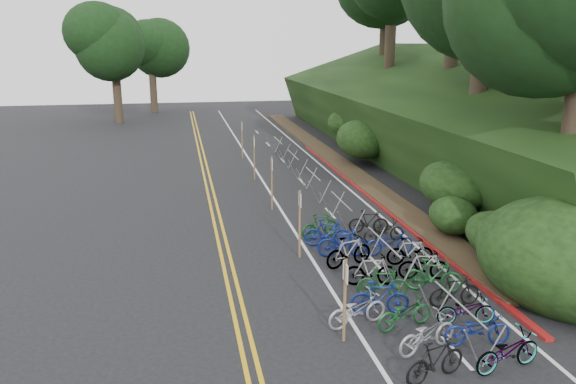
% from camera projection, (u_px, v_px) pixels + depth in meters
% --- Properties ---
extents(ground, '(120.00, 120.00, 0.00)m').
position_uv_depth(ground, '(317.00, 326.00, 15.29)').
color(ground, black).
rests_on(ground, ground).
extents(road_markings, '(7.47, 80.00, 0.01)m').
position_uv_depth(road_markings, '(276.00, 216.00, 24.98)').
color(road_markings, gold).
rests_on(road_markings, ground).
extents(red_curb, '(0.25, 28.00, 0.10)m').
position_uv_depth(red_curb, '(371.00, 197.00, 27.71)').
color(red_curb, maroon).
rests_on(red_curb, ground).
extents(embankment, '(14.30, 48.14, 9.11)m').
position_uv_depth(embankment, '(446.00, 123.00, 35.07)').
color(embankment, black).
rests_on(embankment, ground).
extents(bike_rack_front, '(1.10, 2.72, 1.08)m').
position_uv_depth(bike_rack_front, '(458.00, 313.00, 14.33)').
color(bike_rack_front, gray).
rests_on(bike_rack_front, ground).
extents(bike_racks_rest, '(1.14, 23.00, 1.17)m').
position_uv_depth(bike_racks_rest, '(313.00, 179.00, 27.95)').
color(bike_racks_rest, gray).
rests_on(bike_racks_rest, ground).
extents(signpost_near, '(0.08, 0.40, 2.25)m').
position_uv_depth(signpost_near, '(345.00, 295.00, 14.20)').
color(signpost_near, brown).
rests_on(signpost_near, ground).
extents(signposts_rest, '(0.08, 18.40, 2.50)m').
position_uv_depth(signposts_rest, '(262.00, 166.00, 28.31)').
color(signposts_rest, brown).
rests_on(signposts_rest, ground).
extents(bike_front, '(1.06, 1.89, 0.94)m').
position_uv_depth(bike_front, '(357.00, 309.00, 15.20)').
color(bike_front, '#9E9EA3').
rests_on(bike_front, ground).
extents(bike_valet, '(3.29, 11.80, 1.10)m').
position_uv_depth(bike_valet, '(397.00, 273.00, 17.56)').
color(bike_valet, black).
rests_on(bike_valet, ground).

